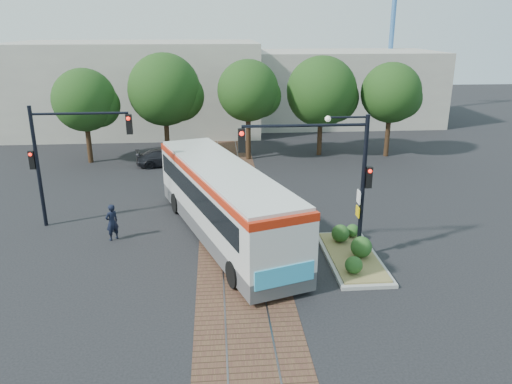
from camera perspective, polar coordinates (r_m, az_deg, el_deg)
The scene contains 11 objects.
ground at distance 22.16m, azimuth -1.91°, elevation -7.01°, with size 120.00×120.00×0.00m, color black.
trackbed at distance 25.81m, azimuth -2.37°, elevation -3.14°, with size 3.60×40.00×0.02m.
tree_row at distance 36.72m, azimuth -1.41°, elevation 11.30°, with size 26.40×5.60×7.67m.
warehouses at distance 49.03m, azimuth -4.35°, elevation 11.93°, with size 40.00×13.00×8.00m.
crane at distance 57.16m, azimuth 15.48°, elevation 19.42°, with size 8.00×0.50×18.00m.
city_bus at distance 23.13m, azimuth -3.77°, elevation -0.77°, with size 6.63×12.98×3.43m.
traffic_island at distance 21.95m, azimuth 10.96°, elevation -6.67°, with size 2.20×5.20×1.13m.
signal_pole_main at distance 20.46m, azimuth 8.97°, elevation 3.01°, with size 5.49×0.46×6.00m.
signal_pole_left at distance 25.71m, azimuth -21.52°, elevation 4.49°, with size 4.99×0.34×6.00m.
officer at distance 24.09m, azimuth -16.14°, elevation -3.33°, with size 0.64×0.42×1.75m, color black.
parked_car at distance 35.95m, azimuth -10.33°, elevation 3.91°, with size 1.65×4.07×1.18m, color black.
Camera 1 is at (-0.92, -19.93, 9.65)m, focal length 35.00 mm.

